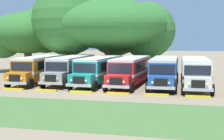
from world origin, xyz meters
TOP-DOWN VIEW (x-y plane):
  - ground_plane at (0.00, 0.00)m, footprint 220.00×220.00m
  - foreground_grass_strip at (0.00, -7.89)m, footprint 80.00×8.39m
  - parked_bus_slot_0 at (-8.40, 5.60)m, footprint 2.95×10.87m
  - parked_bus_slot_1 at (-4.99, 6.28)m, footprint 2.76×10.85m
  - parked_bus_slot_2 at (-1.61, 5.52)m, footprint 3.18×10.91m
  - parked_bus_slot_3 at (1.71, 5.51)m, footprint 3.08×10.89m
  - parked_bus_slot_4 at (5.16, 5.69)m, footprint 2.87×10.86m
  - parked_bus_slot_5 at (8.14, 5.39)m, footprint 2.94×10.87m
  - curb_wheelstop_0 at (-8.29, -0.33)m, footprint 2.00×0.36m
  - curb_wheelstop_1 at (-4.97, -0.33)m, footprint 2.00×0.36m
  - curb_wheelstop_2 at (-1.66, -0.33)m, footprint 2.00×0.36m
  - curb_wheelstop_3 at (1.66, -0.33)m, footprint 2.00×0.36m
  - curb_wheelstop_4 at (4.97, -0.33)m, footprint 2.00×0.36m
  - curb_wheelstop_5 at (8.29, -0.33)m, footprint 2.00×0.36m
  - broad_shade_tree at (-3.61, 15.82)m, footprint 18.47×16.59m
  - secondary_tree at (-15.07, 16.09)m, footprint 11.97×11.18m

SIDE VIEW (x-z plane):
  - ground_plane at x=0.00m, z-range 0.00..0.00m
  - foreground_grass_strip at x=0.00m, z-range 0.00..0.01m
  - curb_wheelstop_0 at x=-8.29m, z-range 0.00..0.15m
  - curb_wheelstop_1 at x=-4.97m, z-range 0.00..0.15m
  - curb_wheelstop_2 at x=-1.66m, z-range 0.00..0.15m
  - curb_wheelstop_3 at x=1.66m, z-range 0.00..0.15m
  - curb_wheelstop_4 at x=4.97m, z-range 0.00..0.15m
  - curb_wheelstop_5 at x=8.29m, z-range 0.00..0.15m
  - parked_bus_slot_0 at x=-8.40m, z-range 0.17..2.99m
  - parked_bus_slot_1 at x=-4.99m, z-range 0.17..2.99m
  - parked_bus_slot_2 at x=-1.61m, z-range 0.17..2.99m
  - parked_bus_slot_3 at x=1.71m, z-range 0.17..2.99m
  - parked_bus_slot_4 at x=5.16m, z-range 0.17..2.99m
  - parked_bus_slot_5 at x=8.14m, z-range 0.17..2.99m
  - secondary_tree at x=-15.07m, z-range 0.96..10.39m
  - broad_shade_tree at x=-3.61m, z-range 0.78..12.66m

